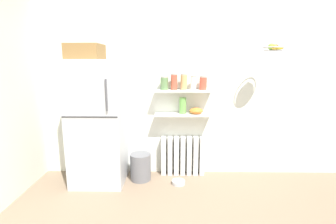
# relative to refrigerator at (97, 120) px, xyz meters

# --- Properties ---
(back_wall) EXTENTS (7.04, 0.10, 2.60)m
(back_wall) POSITION_rel_refrigerator_xyz_m (1.27, 0.37, 0.38)
(back_wall) COLOR silver
(back_wall) RESTS_ON ground_plane
(refrigerator) EXTENTS (0.72, 0.67, 1.95)m
(refrigerator) POSITION_rel_refrigerator_xyz_m (0.00, 0.00, 0.00)
(refrigerator) COLOR #B7BABF
(refrigerator) RESTS_ON ground_plane
(radiator) EXTENTS (0.66, 0.12, 0.60)m
(radiator) POSITION_rel_refrigerator_xyz_m (1.22, 0.24, -0.62)
(radiator) COLOR white
(radiator) RESTS_ON ground_plane
(wall_shelf_lower) EXTENTS (0.84, 0.22, 0.02)m
(wall_shelf_lower) POSITION_rel_refrigerator_xyz_m (1.22, 0.21, 0.04)
(wall_shelf_lower) COLOR white
(wall_shelf_upper) EXTENTS (0.84, 0.22, 0.02)m
(wall_shelf_upper) POSITION_rel_refrigerator_xyz_m (1.22, 0.21, 0.39)
(wall_shelf_upper) COLOR white
(storage_jar_0) EXTENTS (0.11, 0.11, 0.19)m
(storage_jar_0) POSITION_rel_refrigerator_xyz_m (0.94, 0.21, 0.50)
(storage_jar_0) COLOR #5B7F4C
(storage_jar_0) RESTS_ON wall_shelf_upper
(storage_jar_1) EXTENTS (0.09, 0.09, 0.23)m
(storage_jar_1) POSITION_rel_refrigerator_xyz_m (1.08, 0.21, 0.52)
(storage_jar_1) COLOR #C64C38
(storage_jar_1) RESTS_ON wall_shelf_upper
(storage_jar_2) EXTENTS (0.09, 0.09, 0.23)m
(storage_jar_2) POSITION_rel_refrigerator_xyz_m (1.22, 0.21, 0.51)
(storage_jar_2) COLOR tan
(storage_jar_2) RESTS_ON wall_shelf_upper
(storage_jar_3) EXTENTS (0.08, 0.08, 0.20)m
(storage_jar_3) POSITION_rel_refrigerator_xyz_m (1.36, 0.21, 0.50)
(storage_jar_3) COLOR silver
(storage_jar_3) RESTS_ON wall_shelf_upper
(storage_jar_4) EXTENTS (0.11, 0.11, 0.20)m
(storage_jar_4) POSITION_rel_refrigerator_xyz_m (1.50, 0.21, 0.50)
(storage_jar_4) COLOR #C64C38
(storage_jar_4) RESTS_ON wall_shelf_upper
(vase) EXTENTS (0.10, 0.10, 0.24)m
(vase) POSITION_rel_refrigerator_xyz_m (1.21, 0.21, 0.17)
(vase) COLOR #66A84C
(vase) RESTS_ON wall_shelf_lower
(shelf_bowl) EXTENTS (0.20, 0.20, 0.09)m
(shelf_bowl) POSITION_rel_refrigerator_xyz_m (1.40, 0.21, 0.09)
(shelf_bowl) COLOR orange
(shelf_bowl) RESTS_ON wall_shelf_lower
(trash_bin) EXTENTS (0.30, 0.30, 0.40)m
(trash_bin) POSITION_rel_refrigerator_xyz_m (0.59, 0.05, -0.72)
(trash_bin) COLOR slate
(trash_bin) RESTS_ON ground_plane
(pet_food_bowl) EXTENTS (0.19, 0.19, 0.05)m
(pet_food_bowl) POSITION_rel_refrigerator_xyz_m (1.15, -0.09, -0.89)
(pet_food_bowl) COLOR #B7B7BC
(pet_food_bowl) RESTS_ON ground_plane
(hanging_fruit_basket) EXTENTS (0.28, 0.28, 0.10)m
(hanging_fruit_basket) POSITION_rel_refrigerator_xyz_m (2.35, -0.06, 0.98)
(hanging_fruit_basket) COLOR #B2B2B7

